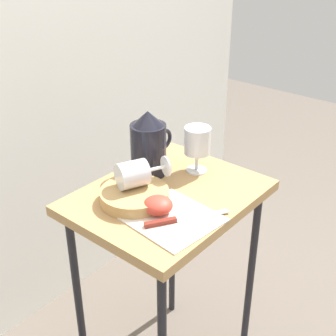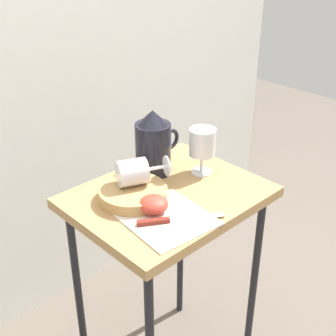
{
  "view_description": "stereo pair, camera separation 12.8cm",
  "coord_description": "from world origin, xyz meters",
  "views": [
    {
      "loc": [
        -0.87,
        -0.73,
        1.42
      ],
      "look_at": [
        0.0,
        0.0,
        0.81
      ],
      "focal_mm": 49.8,
      "sensor_mm": 36.0,
      "label": 1
    },
    {
      "loc": [
        -0.78,
        -0.82,
        1.42
      ],
      "look_at": [
        0.0,
        0.0,
        0.81
      ],
      "focal_mm": 49.8,
      "sensor_mm": 36.0,
      "label": 2
    }
  ],
  "objects": [
    {
      "name": "wine_glass_tipped_near",
      "position": [
        -0.07,
        0.06,
        0.8
      ],
      "size": [
        0.16,
        0.12,
        0.07
      ],
      "color": "silver",
      "rests_on": "basket_tray"
    },
    {
      "name": "linen_napkin",
      "position": [
        -0.09,
        -0.09,
        0.73
      ],
      "size": [
        0.22,
        0.23,
        0.0
      ],
      "primitive_type": "cube",
      "rotation": [
        0.0,
        0.0,
        -0.1
      ],
      "color": "silver",
      "rests_on": "table"
    },
    {
      "name": "curtain_drape",
      "position": [
        0.0,
        0.6,
        0.92
      ],
      "size": [
        2.4,
        0.03,
        1.85
      ],
      "primitive_type": "cube",
      "color": "white",
      "rests_on": "ground_plane"
    },
    {
      "name": "apple_half_left",
      "position": [
        -0.1,
        -0.05,
        0.75
      ],
      "size": [
        0.08,
        0.08,
        0.04
      ],
      "primitive_type": "ellipsoid",
      "color": "#CC3D2D",
      "rests_on": "linen_napkin"
    },
    {
      "name": "pitcher",
      "position": [
        0.05,
        0.12,
        0.81
      ],
      "size": [
        0.16,
        0.11,
        0.2
      ],
      "color": "black",
      "rests_on": "table"
    },
    {
      "name": "wine_glass_upright",
      "position": [
        0.16,
        0.02,
        0.82
      ],
      "size": [
        0.08,
        0.08,
        0.14
      ],
      "color": "silver",
      "rests_on": "table"
    },
    {
      "name": "table",
      "position": [
        0.0,
        0.0,
        0.64
      ],
      "size": [
        0.53,
        0.42,
        0.73
      ],
      "color": "#AD8451",
      "rests_on": "ground_plane"
    },
    {
      "name": "basket_tray",
      "position": [
        -0.09,
        0.04,
        0.75
      ],
      "size": [
        0.19,
        0.19,
        0.03
      ],
      "primitive_type": "cylinder",
      "color": "tan",
      "rests_on": "table"
    },
    {
      "name": "knife",
      "position": [
        -0.1,
        -0.11,
        0.74
      ],
      "size": [
        0.21,
        0.13,
        0.01
      ],
      "color": "silver",
      "rests_on": "linen_napkin"
    }
  ]
}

